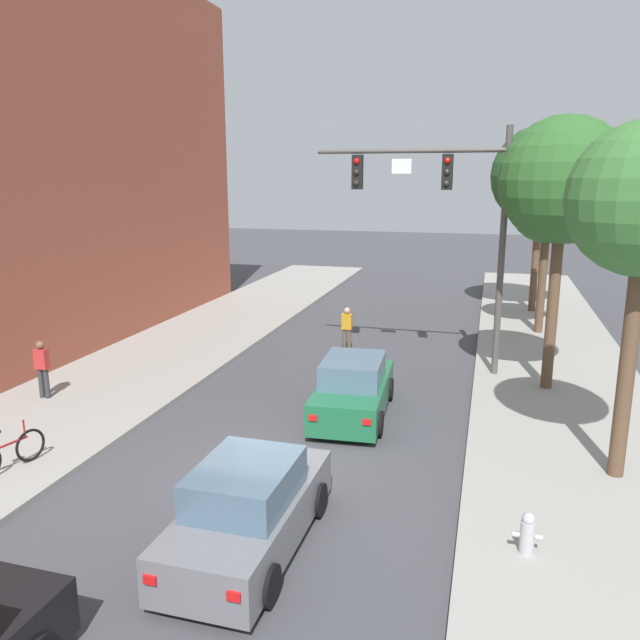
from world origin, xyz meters
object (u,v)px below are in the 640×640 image
traffic_signal_mast (449,207)px  pedestrian_crossing_road (347,327)px  car_lead_green (353,389)px  street_tree_farthest (542,176)px  car_following_grey (249,510)px  fire_hydrant (528,533)px  street_tree_third (548,206)px  pedestrian_sidewalk_left_walker (42,366)px  street_tree_second (563,182)px  bicycle_leaning (8,453)px

traffic_signal_mast → pedestrian_crossing_road: (-3.53, 1.67, -4.39)m
car_lead_green → street_tree_farthest: 16.35m
car_following_grey → fire_hydrant: car_following_grey is taller
traffic_signal_mast → street_tree_third: 6.86m
street_tree_third → pedestrian_sidewalk_left_walker: bearing=-139.9°
car_following_grey → street_tree_second: (5.48, 9.72, 5.34)m
car_lead_green → street_tree_third: street_tree_third is taller
car_lead_green → street_tree_third: 12.34m
street_tree_third → traffic_signal_mast: bearing=-118.8°
street_tree_second → street_tree_third: 7.07m
car_following_grey → pedestrian_crossing_road: 12.43m
pedestrian_sidewalk_left_walker → street_tree_farthest: (13.79, 15.85, 5.13)m
pedestrian_crossing_road → street_tree_third: size_ratio=0.26×
traffic_signal_mast → pedestrian_crossing_road: 5.88m
street_tree_third → car_lead_green: bearing=-117.3°
car_lead_green → fire_hydrant: bearing=-53.5°
car_lead_green → street_tree_third: (5.29, 10.26, 4.35)m
pedestrian_sidewalk_left_walker → street_tree_second: bearing=18.8°
traffic_signal_mast → street_tree_farthest: (3.27, 10.22, 0.89)m
car_lead_green → street_tree_second: size_ratio=0.56×
pedestrian_sidewalk_left_walker → street_tree_third: bearing=40.1°
street_tree_farthest → street_tree_second: bearing=-90.9°
pedestrian_sidewalk_left_walker → bicycle_leaning: pedestrian_sidewalk_left_walker is taller
car_following_grey → street_tree_second: 12.37m
pedestrian_crossing_road → street_tree_farthest: 12.13m
traffic_signal_mast → pedestrian_sidewalk_left_walker: size_ratio=4.57×
pedestrian_sidewalk_left_walker → pedestrian_crossing_road: pedestrian_sidewalk_left_walker is taller
car_following_grey → street_tree_second: street_tree_second is taller
car_following_grey → pedestrian_sidewalk_left_walker: 9.60m
pedestrian_sidewalk_left_walker → fire_hydrant: bearing=-18.4°
traffic_signal_mast → street_tree_third: (3.30, 6.01, -0.23)m
pedestrian_sidewalk_left_walker → street_tree_second: size_ratio=0.21×
car_lead_green → pedestrian_crossing_road: 6.12m
pedestrian_crossing_road → street_tree_third: (6.83, 4.34, 4.16)m
street_tree_farthest → street_tree_third: bearing=-89.6°
pedestrian_sidewalk_left_walker → bicycle_leaning: 4.62m
pedestrian_sidewalk_left_walker → fire_hydrant: size_ratio=2.28×
street_tree_farthest → car_lead_green: bearing=-110.0°
pedestrian_crossing_road → car_following_grey: bearing=-84.7°
car_following_grey → street_tree_farthest: bearing=74.9°
pedestrian_sidewalk_left_walker → traffic_signal_mast: bearing=28.1°
pedestrian_crossing_road → street_tree_farthest: bearing=51.5°
pedestrian_crossing_road → street_tree_farthest: street_tree_farthest is taller
pedestrian_crossing_road → street_tree_second: street_tree_second is taller
traffic_signal_mast → fire_hydrant: (2.14, -9.83, -4.80)m
car_following_grey → street_tree_farthest: 22.36m
fire_hydrant → street_tree_third: (1.16, 15.85, 4.57)m
bicycle_leaning → street_tree_second: size_ratio=0.23×
pedestrian_crossing_road → pedestrian_sidewalk_left_walker: bearing=-133.8°
pedestrian_crossing_road → car_lead_green: bearing=-75.5°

